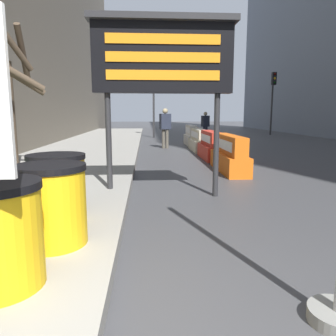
{
  "coord_description": "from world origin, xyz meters",
  "views": [
    {
      "loc": [
        0.31,
        -1.64,
        1.49
      ],
      "look_at": [
        0.82,
        6.09,
        0.2
      ],
      "focal_mm": 35.0,
      "sensor_mm": 36.0,
      "label": 1
    }
  ],
  "objects_px": {
    "barrel_drum_middle": "(51,204)",
    "message_board": "(163,58)",
    "jersey_barrier_white": "(191,136)",
    "pedestrian_worker": "(205,124)",
    "traffic_light_far_side": "(273,90)",
    "barrel_drum_back": "(57,187)",
    "jersey_barrier_orange_far": "(229,156)",
    "jersey_barrier_cream": "(199,141)",
    "jersey_barrier_red_striped": "(211,147)",
    "traffic_light_near_curb": "(154,89)",
    "traffic_cone_near": "(197,135)",
    "pedestrian_passerby": "(165,125)"
  },
  "relations": [
    {
      "from": "pedestrian_worker",
      "to": "barrel_drum_back",
      "type": "bearing_deg",
      "value": 49.36
    },
    {
      "from": "barrel_drum_middle",
      "to": "message_board",
      "type": "distance_m",
      "value": 3.33
    },
    {
      "from": "jersey_barrier_orange_far",
      "to": "pedestrian_passerby",
      "type": "relative_size",
      "value": 1.28
    },
    {
      "from": "jersey_barrier_cream",
      "to": "traffic_light_near_curb",
      "type": "bearing_deg",
      "value": 102.87
    },
    {
      "from": "jersey_barrier_orange_far",
      "to": "traffic_light_far_side",
      "type": "xyz_separation_m",
      "value": [
        6.64,
        14.33,
        2.67
      ]
    },
    {
      "from": "traffic_cone_near",
      "to": "pedestrian_worker",
      "type": "bearing_deg",
      "value": 61.84
    },
    {
      "from": "barrel_drum_middle",
      "to": "jersey_barrier_cream",
      "type": "height_order",
      "value": "barrel_drum_middle"
    },
    {
      "from": "barrel_drum_back",
      "to": "jersey_barrier_white",
      "type": "relative_size",
      "value": 0.45
    },
    {
      "from": "jersey_barrier_orange_far",
      "to": "traffic_light_near_curb",
      "type": "relative_size",
      "value": 0.54
    },
    {
      "from": "barrel_drum_middle",
      "to": "jersey_barrier_cream",
      "type": "bearing_deg",
      "value": 72.51
    },
    {
      "from": "jersey_barrier_red_striped",
      "to": "pedestrian_worker",
      "type": "bearing_deg",
      "value": 81.26
    },
    {
      "from": "barrel_drum_back",
      "to": "traffic_cone_near",
      "type": "distance_m",
      "value": 13.56
    },
    {
      "from": "jersey_barrier_cream",
      "to": "pedestrian_worker",
      "type": "height_order",
      "value": "pedestrian_worker"
    },
    {
      "from": "jersey_barrier_white",
      "to": "barrel_drum_middle",
      "type": "bearing_deg",
      "value": -104.11
    },
    {
      "from": "barrel_drum_middle",
      "to": "pedestrian_worker",
      "type": "bearing_deg",
      "value": 74.07
    },
    {
      "from": "jersey_barrier_white",
      "to": "traffic_cone_near",
      "type": "height_order",
      "value": "jersey_barrier_white"
    },
    {
      "from": "jersey_barrier_white",
      "to": "pedestrian_worker",
      "type": "bearing_deg",
      "value": 65.86
    },
    {
      "from": "traffic_cone_near",
      "to": "pedestrian_passerby",
      "type": "height_order",
      "value": "pedestrian_passerby"
    },
    {
      "from": "barrel_drum_back",
      "to": "pedestrian_passerby",
      "type": "distance_m",
      "value": 10.21
    },
    {
      "from": "jersey_barrier_cream",
      "to": "jersey_barrier_red_striped",
      "type": "bearing_deg",
      "value": -90.0
    },
    {
      "from": "jersey_barrier_cream",
      "to": "traffic_cone_near",
      "type": "bearing_deg",
      "value": 82.14
    },
    {
      "from": "barrel_drum_middle",
      "to": "traffic_light_far_side",
      "type": "height_order",
      "value": "traffic_light_far_side"
    },
    {
      "from": "jersey_barrier_cream",
      "to": "pedestrian_passerby",
      "type": "distance_m",
      "value": 1.75
    },
    {
      "from": "barrel_drum_middle",
      "to": "traffic_light_near_curb",
      "type": "relative_size",
      "value": 0.2
    },
    {
      "from": "barrel_drum_back",
      "to": "jersey_barrier_red_striped",
      "type": "xyz_separation_m",
      "value": [
        3.27,
        6.59,
        -0.18
      ]
    },
    {
      "from": "barrel_drum_back",
      "to": "jersey_barrier_cream",
      "type": "bearing_deg",
      "value": 70.12
    },
    {
      "from": "jersey_barrier_cream",
      "to": "pedestrian_passerby",
      "type": "relative_size",
      "value": 1.28
    },
    {
      "from": "jersey_barrier_cream",
      "to": "jersey_barrier_white",
      "type": "xyz_separation_m",
      "value": [
        0.0,
        2.51,
        0.03
      ]
    },
    {
      "from": "barrel_drum_back",
      "to": "jersey_barrier_white",
      "type": "bearing_deg",
      "value": 74.2
    },
    {
      "from": "jersey_barrier_cream",
      "to": "traffic_cone_near",
      "type": "height_order",
      "value": "jersey_barrier_cream"
    },
    {
      "from": "traffic_cone_near",
      "to": "jersey_barrier_orange_far",
      "type": "bearing_deg",
      "value": -93.54
    },
    {
      "from": "jersey_barrier_red_striped",
      "to": "jersey_barrier_white",
      "type": "height_order",
      "value": "jersey_barrier_white"
    },
    {
      "from": "traffic_light_far_side",
      "to": "pedestrian_worker",
      "type": "xyz_separation_m",
      "value": [
        -5.47,
        -4.34,
        -2.15
      ]
    },
    {
      "from": "pedestrian_worker",
      "to": "traffic_light_far_side",
      "type": "bearing_deg",
      "value": -164.79
    },
    {
      "from": "traffic_cone_near",
      "to": "traffic_light_far_side",
      "type": "distance_m",
      "value": 8.64
    },
    {
      "from": "traffic_light_far_side",
      "to": "jersey_barrier_orange_far",
      "type": "bearing_deg",
      "value": -114.85
    },
    {
      "from": "barrel_drum_back",
      "to": "pedestrian_passerby",
      "type": "height_order",
      "value": "pedestrian_passerby"
    },
    {
      "from": "barrel_drum_middle",
      "to": "traffic_cone_near",
      "type": "distance_m",
      "value": 14.32
    },
    {
      "from": "jersey_barrier_cream",
      "to": "pedestrian_worker",
      "type": "relative_size",
      "value": 1.38
    },
    {
      "from": "traffic_light_near_curb",
      "to": "traffic_light_far_side",
      "type": "xyz_separation_m",
      "value": [
        8.3,
        2.18,
        0.14
      ]
    },
    {
      "from": "barrel_drum_middle",
      "to": "jersey_barrier_orange_far",
      "type": "relative_size",
      "value": 0.38
    },
    {
      "from": "traffic_light_near_curb",
      "to": "pedestrian_worker",
      "type": "height_order",
      "value": "traffic_light_near_curb"
    },
    {
      "from": "traffic_light_far_side",
      "to": "barrel_drum_middle",
      "type": "bearing_deg",
      "value": -116.76
    },
    {
      "from": "message_board",
      "to": "jersey_barrier_cream",
      "type": "xyz_separation_m",
      "value": [
        1.85,
        7.41,
        -2.03
      ]
    },
    {
      "from": "barrel_drum_middle",
      "to": "jersey_barrier_red_striped",
      "type": "bearing_deg",
      "value": 67.21
    },
    {
      "from": "barrel_drum_middle",
      "to": "jersey_barrier_white",
      "type": "bearing_deg",
      "value": 75.89
    },
    {
      "from": "message_board",
      "to": "traffic_cone_near",
      "type": "height_order",
      "value": "message_board"
    },
    {
      "from": "jersey_barrier_cream",
      "to": "traffic_light_near_curb",
      "type": "height_order",
      "value": "traffic_light_near_curb"
    },
    {
      "from": "barrel_drum_back",
      "to": "traffic_light_far_side",
      "type": "relative_size",
      "value": 0.19
    },
    {
      "from": "jersey_barrier_orange_far",
      "to": "jersey_barrier_white",
      "type": "bearing_deg",
      "value": 90.0
    }
  ]
}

